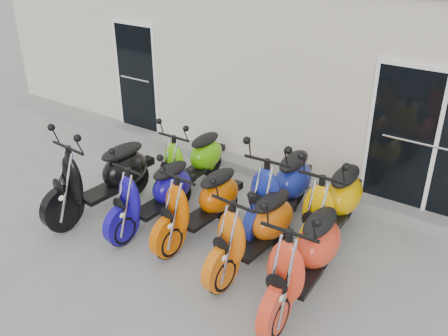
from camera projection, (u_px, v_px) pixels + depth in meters
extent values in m
plane|color=gray|center=(201.00, 228.00, 7.36)|extent=(80.00, 80.00, 0.00)
cube|color=beige|center=(348.00, 50.00, 10.46)|extent=(14.00, 6.00, 3.20)
cube|color=gray|center=(269.00, 172.00, 8.81)|extent=(14.00, 0.40, 0.15)
cube|color=black|center=(137.00, 75.00, 10.00)|extent=(1.07, 0.08, 2.22)
cube|color=black|center=(437.00, 142.00, 7.07)|extent=(2.02, 0.08, 2.22)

